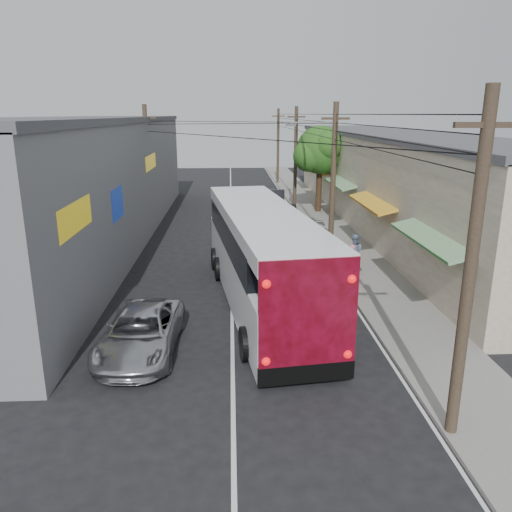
{
  "coord_description": "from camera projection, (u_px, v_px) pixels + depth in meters",
  "views": [
    {
      "loc": [
        0.02,
        -12.09,
        7.41
      ],
      "look_at": [
        0.96,
        6.55,
        2.09
      ],
      "focal_mm": 35.0,
      "sensor_mm": 36.0,
      "label": 1
    }
  ],
  "objects": [
    {
      "name": "street_tree",
      "position": [
        321.0,
        152.0,
        37.68
      ],
      "size": [
        4.4,
        4.0,
        6.6
      ],
      "color": "#3F2B19",
      "rests_on": "ground"
    },
    {
      "name": "jeepney",
      "position": [
        141.0,
        332.0,
        15.93
      ],
      "size": [
        2.49,
        5.07,
        1.39
      ],
      "primitive_type": "imported",
      "rotation": [
        0.0,
        0.0,
        -0.04
      ],
      "color": "silver",
      "rests_on": "ground"
    },
    {
      "name": "parked_car_mid",
      "position": [
        287.0,
        216.0,
        33.76
      ],
      "size": [
        2.2,
        4.76,
        1.58
      ],
      "primitive_type": "imported",
      "rotation": [
        0.0,
        0.0,
        -0.07
      ],
      "color": "#29292E",
      "rests_on": "ground"
    },
    {
      "name": "coach_bus",
      "position": [
        261.0,
        256.0,
        19.78
      ],
      "size": [
        4.45,
        13.61,
        3.86
      ],
      "rotation": [
        0.0,
        0.0,
        0.13
      ],
      "color": "white",
      "rests_on": "ground"
    },
    {
      "name": "pedestrian_near",
      "position": [
        351.0,
        262.0,
        22.46
      ],
      "size": [
        0.73,
        0.61,
        1.71
      ],
      "primitive_type": "imported",
      "rotation": [
        0.0,
        0.0,
        2.76
      ],
      "color": "pink",
      "rests_on": "sidewalk"
    },
    {
      "name": "building_right",
      "position": [
        389.0,
        178.0,
        34.44
      ],
      "size": [
        7.09,
        40.0,
        6.25
      ],
      "color": "beige",
      "rests_on": "ground"
    },
    {
      "name": "ground",
      "position": [
        233.0,
        395.0,
        13.64
      ],
      "size": [
        120.0,
        120.0,
        0.0
      ],
      "primitive_type": "plane",
      "color": "black",
      "rests_on": "ground"
    },
    {
      "name": "parked_car_far",
      "position": [
        276.0,
        198.0,
        41.77
      ],
      "size": [
        1.83,
        4.03,
        1.28
      ],
      "primitive_type": "imported",
      "rotation": [
        0.0,
        0.0,
        -0.12
      ],
      "color": "black",
      "rests_on": "ground"
    },
    {
      "name": "utility_poles",
      "position": [
        279.0,
        167.0,
        32.18
      ],
      "size": [
        11.8,
        45.28,
        8.0
      ],
      "color": "#473828",
      "rests_on": "ground"
    },
    {
      "name": "parked_suv",
      "position": [
        319.0,
        246.0,
        26.14
      ],
      "size": [
        2.54,
        5.37,
        1.51
      ],
      "primitive_type": "imported",
      "rotation": [
        0.0,
        0.0,
        0.08
      ],
      "color": "#93949B",
      "rests_on": "ground"
    },
    {
      "name": "pedestrian_far",
      "position": [
        354.0,
        252.0,
        24.04
      ],
      "size": [
        0.97,
        0.83,
        1.76
      ],
      "primitive_type": "imported",
      "rotation": [
        0.0,
        0.0,
        2.93
      ],
      "color": "#7D94B6",
      "rests_on": "sidewalk"
    },
    {
      "name": "building_left",
      "position": [
        87.0,
        180.0,
        29.51
      ],
      "size": [
        7.2,
        36.0,
        7.25
      ],
      "color": "slate",
      "rests_on": "ground"
    },
    {
      "name": "sidewalk",
      "position": [
        329.0,
        229.0,
        33.15
      ],
      "size": [
        3.0,
        80.0,
        0.12
      ],
      "primitive_type": "cube",
      "color": "slate",
      "rests_on": "ground"
    }
  ]
}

